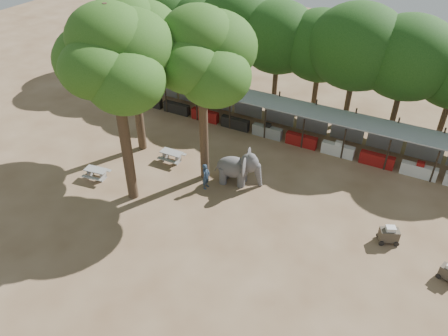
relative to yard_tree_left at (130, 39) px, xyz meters
The scene contains 11 objects.
ground 14.23m from the yard_tree_left, 38.20° to the right, with size 100.00×100.00×0.00m, color brown.
vendor_stalls 13.30m from the yard_tree_left, 36.06° to the left, with size 28.00×2.99×2.80m.
yard_tree_left is the anchor object (origin of this frame).
yard_tree_center 5.92m from the yard_tree_left, 59.04° to the right, with size 7.10×6.90×12.04m.
yard_tree_back 6.09m from the yard_tree_left, ahead, with size 7.10×6.90×11.36m.
backdrop_trees 15.17m from the yard_tree_left, 52.28° to the left, with size 46.46×5.95×8.33m.
elephant 10.98m from the yard_tree_left, ahead, with size 3.25×2.41×2.42m.
handler 10.22m from the yard_tree_left, 17.95° to the right, with size 0.66×0.44×1.83m, color #26384C.
picnic_table_near 9.09m from the yard_tree_left, 92.74° to the right, with size 1.69×1.56×0.76m.
picnic_table_far 8.31m from the yard_tree_left, 12.34° to the right, with size 1.63×1.47×0.80m.
cart_front 19.98m from the yard_tree_left, ahead, with size 1.34×1.14×1.11m.
Camera 1 is at (9.49, -14.65, 17.62)m, focal length 35.00 mm.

